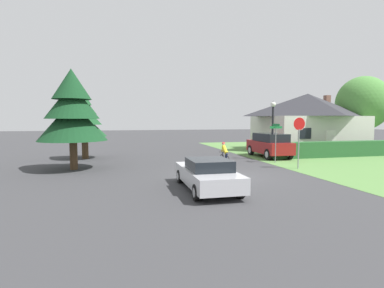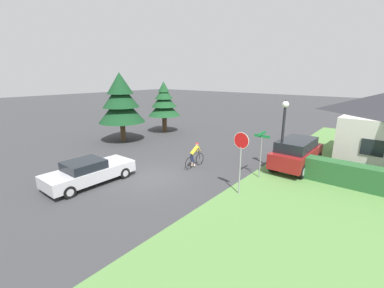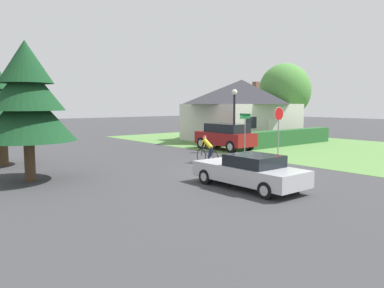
{
  "view_description": "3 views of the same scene",
  "coord_description": "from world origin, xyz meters",
  "px_view_note": "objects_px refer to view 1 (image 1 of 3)",
  "views": [
    {
      "loc": [
        -5.48,
        -14.41,
        2.94
      ],
      "look_at": [
        -1.61,
        1.55,
        1.59
      ],
      "focal_mm": 28.0,
      "sensor_mm": 36.0,
      "label": 1
    },
    {
      "loc": [
        10.31,
        -9.11,
        5.61
      ],
      "look_at": [
        0.42,
        3.21,
        1.38
      ],
      "focal_mm": 24.0,
      "sensor_mm": 36.0,
      "label": 2
    },
    {
      "loc": [
        -12.75,
        -12.22,
        3.26
      ],
      "look_at": [
        -1.24,
        1.8,
        1.31
      ],
      "focal_mm": 35.0,
      "sensor_mm": 36.0,
      "label": 3
    }
  ],
  "objects_px": {
    "sedan_left_lane": "(207,174)",
    "street_lamp": "(273,122)",
    "stop_sign": "(299,132)",
    "conifer_tall_far": "(84,119)",
    "parked_suv_right": "(269,145)",
    "cottage_house": "(307,121)",
    "cyclist": "(225,155)",
    "deciduous_tree_right": "(363,103)",
    "conifer_tall_near": "(72,110)",
    "street_name_sign": "(276,136)"
  },
  "relations": [
    {
      "from": "sedan_left_lane",
      "to": "street_lamp",
      "type": "height_order",
      "value": "street_lamp"
    },
    {
      "from": "stop_sign",
      "to": "conifer_tall_far",
      "type": "xyz_separation_m",
      "value": [
        -12.9,
        7.93,
        0.75
      ]
    },
    {
      "from": "parked_suv_right",
      "to": "stop_sign",
      "type": "relative_size",
      "value": 1.48
    },
    {
      "from": "cottage_house",
      "to": "cyclist",
      "type": "bearing_deg",
      "value": -142.43
    },
    {
      "from": "cottage_house",
      "to": "cyclist",
      "type": "distance_m",
      "value": 14.05
    },
    {
      "from": "conifer_tall_far",
      "to": "stop_sign",
      "type": "bearing_deg",
      "value": -31.59
    },
    {
      "from": "stop_sign",
      "to": "street_lamp",
      "type": "bearing_deg",
      "value": -95.07
    },
    {
      "from": "parked_suv_right",
      "to": "stop_sign",
      "type": "height_order",
      "value": "stop_sign"
    },
    {
      "from": "parked_suv_right",
      "to": "deciduous_tree_right",
      "type": "distance_m",
      "value": 13.96
    },
    {
      "from": "sedan_left_lane",
      "to": "parked_suv_right",
      "type": "relative_size",
      "value": 1.01
    },
    {
      "from": "parked_suv_right",
      "to": "deciduous_tree_right",
      "type": "xyz_separation_m",
      "value": [
        12.72,
        4.48,
        3.6
      ]
    },
    {
      "from": "parked_suv_right",
      "to": "sedan_left_lane",
      "type": "bearing_deg",
      "value": 141.16
    },
    {
      "from": "street_lamp",
      "to": "conifer_tall_near",
      "type": "bearing_deg",
      "value": -175.04
    },
    {
      "from": "street_lamp",
      "to": "cottage_house",
      "type": "bearing_deg",
      "value": 40.0
    },
    {
      "from": "parked_suv_right",
      "to": "stop_sign",
      "type": "bearing_deg",
      "value": 170.78
    },
    {
      "from": "parked_suv_right",
      "to": "street_name_sign",
      "type": "xyz_separation_m",
      "value": [
        -1.08,
        -2.86,
        0.86
      ]
    },
    {
      "from": "parked_suv_right",
      "to": "deciduous_tree_right",
      "type": "height_order",
      "value": "deciduous_tree_right"
    },
    {
      "from": "parked_suv_right",
      "to": "conifer_tall_far",
      "type": "bearing_deg",
      "value": 80.85
    },
    {
      "from": "sedan_left_lane",
      "to": "conifer_tall_near",
      "type": "relative_size",
      "value": 0.79
    },
    {
      "from": "cyclist",
      "to": "conifer_tall_near",
      "type": "xyz_separation_m",
      "value": [
        -8.96,
        1.25,
        2.75
      ]
    },
    {
      "from": "conifer_tall_near",
      "to": "parked_suv_right",
      "type": "bearing_deg",
      "value": 10.16
    },
    {
      "from": "cottage_house",
      "to": "deciduous_tree_right",
      "type": "height_order",
      "value": "deciduous_tree_right"
    },
    {
      "from": "cottage_house",
      "to": "parked_suv_right",
      "type": "distance_m",
      "value": 7.82
    },
    {
      "from": "cyclist",
      "to": "stop_sign",
      "type": "xyz_separation_m",
      "value": [
        4.05,
        -1.64,
        1.48
      ]
    },
    {
      "from": "cottage_house",
      "to": "deciduous_tree_right",
      "type": "bearing_deg",
      "value": 3.39
    },
    {
      "from": "parked_suv_right",
      "to": "street_lamp",
      "type": "relative_size",
      "value": 1.06
    },
    {
      "from": "stop_sign",
      "to": "cyclist",
      "type": "bearing_deg",
      "value": -20.1
    },
    {
      "from": "street_name_sign",
      "to": "conifer_tall_near",
      "type": "bearing_deg",
      "value": 178.44
    },
    {
      "from": "conifer_tall_near",
      "to": "deciduous_tree_right",
      "type": "bearing_deg",
      "value": 14.67
    },
    {
      "from": "cyclist",
      "to": "deciduous_tree_right",
      "type": "distance_m",
      "value": 19.96
    },
    {
      "from": "stop_sign",
      "to": "street_lamp",
      "type": "relative_size",
      "value": 0.72
    },
    {
      "from": "sedan_left_lane",
      "to": "street_name_sign",
      "type": "relative_size",
      "value": 1.74
    },
    {
      "from": "sedan_left_lane",
      "to": "parked_suv_right",
      "type": "xyz_separation_m",
      "value": [
        7.82,
        9.31,
        0.33
      ]
    },
    {
      "from": "street_name_sign",
      "to": "conifer_tall_near",
      "type": "xyz_separation_m",
      "value": [
        -12.92,
        0.35,
        1.64
      ]
    },
    {
      "from": "street_name_sign",
      "to": "sedan_left_lane",
      "type": "bearing_deg",
      "value": -136.24
    },
    {
      "from": "stop_sign",
      "to": "deciduous_tree_right",
      "type": "xyz_separation_m",
      "value": [
        13.71,
        9.89,
        2.37
      ]
    },
    {
      "from": "parked_suv_right",
      "to": "conifer_tall_far",
      "type": "xyz_separation_m",
      "value": [
        -13.89,
        2.53,
        1.98
      ]
    },
    {
      "from": "conifer_tall_near",
      "to": "conifer_tall_far",
      "type": "height_order",
      "value": "conifer_tall_near"
    },
    {
      "from": "street_name_sign",
      "to": "deciduous_tree_right",
      "type": "distance_m",
      "value": 15.87
    },
    {
      "from": "cyclist",
      "to": "stop_sign",
      "type": "relative_size",
      "value": 0.59
    },
    {
      "from": "cyclist",
      "to": "conifer_tall_far",
      "type": "distance_m",
      "value": 11.08
    },
    {
      "from": "conifer_tall_near",
      "to": "conifer_tall_far",
      "type": "distance_m",
      "value": 5.07
    },
    {
      "from": "street_lamp",
      "to": "conifer_tall_near",
      "type": "height_order",
      "value": "conifer_tall_near"
    },
    {
      "from": "conifer_tall_near",
      "to": "deciduous_tree_right",
      "type": "distance_m",
      "value": 27.64
    },
    {
      "from": "sedan_left_lane",
      "to": "conifer_tall_far",
      "type": "distance_m",
      "value": 13.51
    },
    {
      "from": "sedan_left_lane",
      "to": "conifer_tall_far",
      "type": "xyz_separation_m",
      "value": [
        -6.07,
        11.84,
        2.31
      ]
    },
    {
      "from": "sedan_left_lane",
      "to": "parked_suv_right",
      "type": "bearing_deg",
      "value": -39.74
    },
    {
      "from": "cottage_house",
      "to": "sedan_left_lane",
      "type": "relative_size",
      "value": 2.08
    },
    {
      "from": "stop_sign",
      "to": "conifer_tall_near",
      "type": "relative_size",
      "value": 0.52
    },
    {
      "from": "cyclist",
      "to": "sedan_left_lane",
      "type": "bearing_deg",
      "value": 154.35
    }
  ]
}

